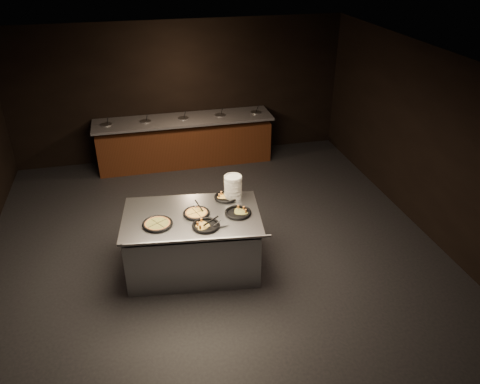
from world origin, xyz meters
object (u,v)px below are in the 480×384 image
at_px(serving_counter, 193,243).
at_px(pan_cheese_whole, 196,213).
at_px(pan_veggie_whole, 157,224).
at_px(plate_stack, 233,187).

distance_m(serving_counter, pan_cheese_whole, 0.51).
bearing_deg(pan_veggie_whole, serving_counter, 16.14).
bearing_deg(pan_veggie_whole, plate_stack, 23.41).
height_order(serving_counter, pan_veggie_whole, pan_veggie_whole).
height_order(plate_stack, pan_cheese_whole, plate_stack).
xyz_separation_m(serving_counter, pan_cheese_whole, (0.07, 0.01, 0.50)).
bearing_deg(pan_cheese_whole, pan_veggie_whole, -164.81).
xyz_separation_m(serving_counter, plate_stack, (0.68, 0.36, 0.65)).
relative_size(plate_stack, pan_cheese_whole, 0.92).
distance_m(plate_stack, pan_veggie_whole, 1.28).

